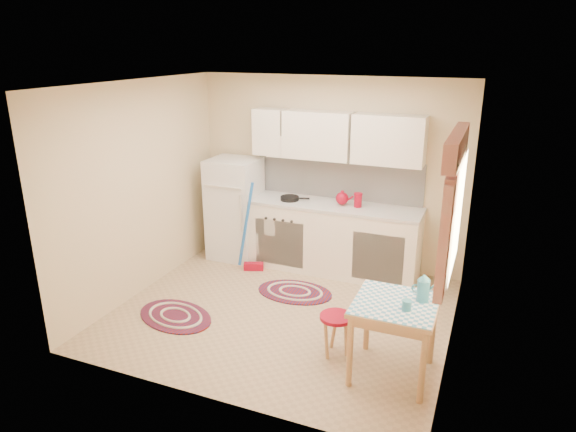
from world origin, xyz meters
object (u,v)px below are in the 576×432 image
object	(u,v)px
table	(393,339)
stool	(336,335)
fridge	(235,209)
base_cabinets	(332,239)

from	to	relation	value
table	stool	distance (m)	0.59
fridge	base_cabinets	xyz separation A→B (m)	(1.40, 0.05, -0.26)
table	fridge	bearing A→B (deg)	143.61
table	stool	xyz separation A→B (m)	(-0.56, 0.11, -0.15)
table	stool	world-z (taller)	table
fridge	stool	size ratio (longest dim) A/B	3.33
table	base_cabinets	bearing A→B (deg)	121.34
stool	fridge	bearing A→B (deg)	138.36
base_cabinets	stool	bearing A→B (deg)	-71.20
base_cabinets	stool	xyz separation A→B (m)	(0.63, -1.86, -0.23)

